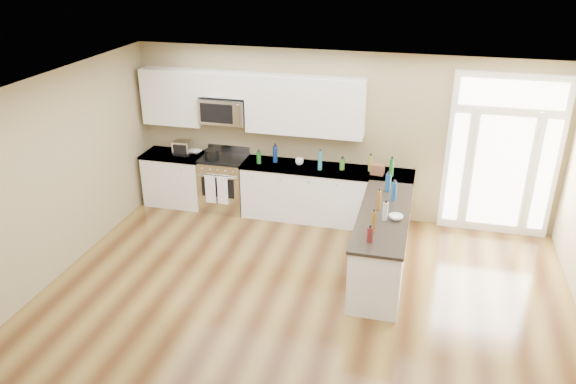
% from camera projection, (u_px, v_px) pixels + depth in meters
% --- Properties ---
extents(ground, '(8.00, 8.00, 0.00)m').
position_uv_depth(ground, '(276.00, 365.00, 6.32)').
color(ground, '#492B14').
extents(room_shell, '(8.00, 8.00, 8.00)m').
position_uv_depth(room_shell, '(275.00, 231.00, 5.62)').
color(room_shell, '#9B8A62').
rests_on(room_shell, ground).
extents(back_cabinet_left, '(1.10, 0.66, 0.94)m').
position_uv_depth(back_cabinet_left, '(177.00, 180.00, 10.05)').
color(back_cabinet_left, white).
rests_on(back_cabinet_left, ground).
extents(back_cabinet_right, '(2.85, 0.66, 0.94)m').
position_uv_depth(back_cabinet_right, '(326.00, 196.00, 9.43)').
color(back_cabinet_right, white).
rests_on(back_cabinet_right, ground).
extents(peninsula_cabinet, '(0.69, 2.32, 0.94)m').
position_uv_depth(peninsula_cabinet, '(382.00, 245.00, 7.91)').
color(peninsula_cabinet, white).
rests_on(peninsula_cabinet, ground).
extents(upper_cabinet_left, '(1.04, 0.33, 0.95)m').
position_uv_depth(upper_cabinet_left, '(173.00, 97.00, 9.57)').
color(upper_cabinet_left, white).
rests_on(upper_cabinet_left, room_shell).
extents(upper_cabinet_right, '(1.94, 0.33, 0.95)m').
position_uv_depth(upper_cabinet_right, '(305.00, 106.00, 9.04)').
color(upper_cabinet_right, white).
rests_on(upper_cabinet_right, room_shell).
extents(upper_cabinet_short, '(0.82, 0.33, 0.40)m').
position_uv_depth(upper_cabinet_short, '(223.00, 84.00, 9.24)').
color(upper_cabinet_short, white).
rests_on(upper_cabinet_short, room_shell).
extents(microwave, '(0.78, 0.41, 0.42)m').
position_uv_depth(microwave, '(224.00, 110.00, 9.39)').
color(microwave, silver).
rests_on(microwave, room_shell).
extents(entry_door, '(1.70, 0.10, 2.60)m').
position_uv_depth(entry_door, '(502.00, 156.00, 8.70)').
color(entry_door, white).
rests_on(entry_door, ground).
extents(kitchen_range, '(0.78, 0.69, 1.08)m').
position_uv_depth(kitchen_range, '(224.00, 183.00, 9.82)').
color(kitchen_range, silver).
rests_on(kitchen_range, ground).
extents(stockpot, '(0.27, 0.27, 0.18)m').
position_uv_depth(stockpot, '(212.00, 154.00, 9.54)').
color(stockpot, black).
rests_on(stockpot, kitchen_range).
extents(toaster_oven, '(0.30, 0.24, 0.26)m').
position_uv_depth(toaster_oven, '(183.00, 148.00, 9.73)').
color(toaster_oven, silver).
rests_on(toaster_oven, back_cabinet_left).
extents(cardboard_box, '(0.22, 0.17, 0.17)m').
position_uv_depth(cardboard_box, '(378.00, 169.00, 8.96)').
color(cardboard_box, brown).
rests_on(cardboard_box, back_cabinet_right).
extents(bowl_left, '(0.24, 0.24, 0.05)m').
position_uv_depth(bowl_left, '(196.00, 152.00, 9.87)').
color(bowl_left, white).
rests_on(bowl_left, back_cabinet_left).
extents(bowl_peninsula, '(0.24, 0.24, 0.06)m').
position_uv_depth(bowl_peninsula, '(396.00, 217.00, 7.53)').
color(bowl_peninsula, white).
rests_on(bowl_peninsula, peninsula_cabinet).
extents(cup_counter, '(0.18, 0.18, 0.11)m').
position_uv_depth(cup_counter, '(299.00, 162.00, 9.35)').
color(cup_counter, white).
rests_on(cup_counter, back_cabinet_right).
extents(counter_bottles, '(2.39, 2.42, 0.32)m').
position_uv_depth(counter_bottles, '(351.00, 179.00, 8.46)').
color(counter_bottles, '#19591E').
rests_on(counter_bottles, back_cabinet_right).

